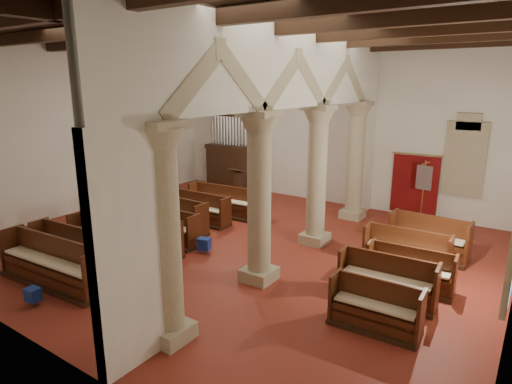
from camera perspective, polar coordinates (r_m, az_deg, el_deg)
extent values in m
plane|color=maroon|center=(12.74, -2.60, -7.17)|extent=(14.00, 14.00, 0.00)
plane|color=black|center=(11.93, -2.95, 20.74)|extent=(14.00, 14.00, 0.00)
cube|color=white|center=(17.12, 9.50, 8.55)|extent=(14.00, 0.02, 6.00)
cube|color=white|center=(8.10, -29.13, 0.64)|extent=(14.00, 0.02, 6.00)
cube|color=white|center=(17.09, -22.09, 7.70)|extent=(0.02, 12.00, 6.00)
cube|color=tan|center=(8.57, -11.37, -17.76)|extent=(0.75, 0.75, 0.30)
cylinder|color=tan|center=(7.77, -12.03, -6.42)|extent=(0.56, 0.56, 3.30)
cube|color=tan|center=(10.60, 0.41, -10.88)|extent=(0.75, 0.75, 0.30)
cylinder|color=tan|center=(9.96, 0.43, -1.47)|extent=(0.56, 0.56, 3.30)
cube|color=tan|center=(13.01, 7.81, -6.12)|extent=(0.75, 0.75, 0.30)
cylinder|color=tan|center=(12.50, 8.09, 1.64)|extent=(0.56, 0.56, 3.30)
cube|color=tan|center=(15.62, 12.74, -2.84)|extent=(0.75, 0.75, 0.30)
cylinder|color=tan|center=(15.20, 13.11, 3.66)|extent=(0.56, 0.56, 3.30)
cube|color=white|center=(10.88, 5.03, 16.23)|extent=(0.25, 11.90, 1.93)
cube|color=#367964|center=(15.80, 26.05, 3.89)|extent=(1.00, 0.03, 2.20)
cube|color=#341B10|center=(19.33, -3.60, 3.06)|extent=(2.00, 0.80, 1.80)
cube|color=#341B10|center=(19.16, -3.65, 6.00)|extent=(2.10, 0.85, 0.20)
cube|color=#381B12|center=(17.47, -2.38, -0.99)|extent=(0.51, 0.51, 0.11)
cube|color=#381B12|center=(17.33, -2.39, 0.78)|extent=(0.25, 0.25, 1.22)
cube|color=#381B12|center=(17.12, -2.59, 2.89)|extent=(0.57, 0.46, 0.21)
cube|color=maroon|center=(16.20, 20.39, 0.89)|extent=(1.60, 0.06, 2.10)
cylinder|color=#B9933A|center=(15.98, 20.72, 4.71)|extent=(1.80, 0.04, 0.04)
cone|color=#341B10|center=(15.32, 20.97, -4.16)|extent=(0.34, 0.34, 0.11)
cylinder|color=#B9933A|center=(15.04, 21.33, -0.29)|extent=(0.04, 0.04, 2.25)
cylinder|color=#B9933A|center=(14.83, 21.69, 3.57)|extent=(0.13, 0.65, 0.03)
cube|color=#1B164F|center=(14.90, 21.51, 1.79)|extent=(0.51, 0.10, 0.80)
cube|color=navy|center=(10.60, -27.61, -12.01)|extent=(0.32, 0.27, 0.30)
cube|color=#16148E|center=(10.87, -16.58, -10.28)|extent=(0.34, 0.29, 0.29)
cube|color=#161D99|center=(12.20, -6.93, -6.89)|extent=(0.40, 0.36, 0.34)
cylinder|color=silver|center=(11.06, -20.68, -10.68)|extent=(0.99, 0.20, 0.10)
cylinder|color=silver|center=(12.31, -22.90, -8.32)|extent=(1.04, 0.17, 0.10)
cube|color=#341B10|center=(11.47, -25.39, -10.83)|extent=(3.24, 0.96, 0.11)
cube|color=#46210F|center=(11.33, -25.80, -9.52)|extent=(3.07, 0.62, 0.49)
cube|color=#46210F|center=(11.34, -24.85, -7.89)|extent=(3.05, 0.26, 1.04)
cube|color=#46210F|center=(12.58, -29.28, -6.28)|extent=(0.12, 0.66, 1.04)
cube|color=#46210F|center=(10.02, -20.96, -10.41)|extent=(0.12, 0.66, 1.04)
cube|color=#FCE8BA|center=(11.23, -25.95, -8.24)|extent=(2.94, 0.57, 0.05)
cube|color=#341B10|center=(12.33, -22.88, -8.84)|extent=(3.03, 0.86, 0.10)
cube|color=#552B12|center=(12.21, -23.19, -7.75)|extent=(2.86, 0.56, 0.44)
cube|color=#552B12|center=(12.24, -22.42, -6.40)|extent=(2.85, 0.24, 0.93)
cube|color=#552B12|center=(13.36, -26.49, -5.12)|extent=(0.10, 0.59, 0.93)
cube|color=#552B12|center=(11.02, -18.81, -8.34)|extent=(0.10, 0.59, 0.93)
cube|color=#FCE8BA|center=(12.13, -23.30, -6.68)|extent=(2.75, 0.51, 0.05)
cube|color=#341B10|center=(12.71, -19.45, -7.83)|extent=(2.85, 0.81, 0.09)
cube|color=#531E11|center=(12.59, -19.72, -6.79)|extent=(2.69, 0.52, 0.43)
cube|color=#531E11|center=(12.63, -19.01, -5.52)|extent=(2.67, 0.21, 0.90)
cube|color=#531E11|center=(13.64, -23.03, -4.43)|extent=(0.10, 0.57, 0.90)
cube|color=#531E11|center=(11.52, -15.44, -7.16)|extent=(0.10, 0.57, 0.90)
cube|color=#FCE8BA|center=(12.51, -19.81, -5.77)|extent=(2.58, 0.48, 0.05)
cube|color=#341B10|center=(12.99, -15.39, -7.01)|extent=(3.23, 0.91, 0.10)
cube|color=#4B2010|center=(12.86, -15.64, -5.91)|extent=(3.07, 0.60, 0.46)
cube|color=#4B2010|center=(12.92, -14.93, -4.56)|extent=(3.04, 0.26, 0.97)
cube|color=#4B2010|center=(14.01, -19.66, -3.45)|extent=(0.11, 0.62, 0.97)
cube|color=#4B2010|center=(11.73, -10.46, -6.25)|extent=(0.11, 0.62, 0.97)
cube|color=#FCE8BA|center=(12.78, -15.72, -4.83)|extent=(2.94, 0.55, 0.05)
cube|color=#341B10|center=(13.41, -12.67, -6.17)|extent=(2.79, 0.77, 0.10)
cube|color=#583012|center=(13.28, -12.88, -5.14)|extent=(2.63, 0.47, 0.44)
cube|color=#583012|center=(13.35, -12.24, -3.90)|extent=(2.62, 0.15, 0.93)
cube|color=#583012|center=(14.23, -16.48, -3.03)|extent=(0.09, 0.59, 0.93)
cube|color=#583012|center=(12.34, -8.39, -5.24)|extent=(0.09, 0.59, 0.93)
cube|color=#FCE8BA|center=(13.21, -12.94, -4.14)|extent=(2.53, 0.43, 0.05)
cube|color=#341B10|center=(14.31, -11.35, -4.77)|extent=(2.87, 0.81, 0.10)
cube|color=#532B11|center=(14.18, -11.56, -3.73)|extent=(2.71, 0.50, 0.47)
cube|color=#532B11|center=(14.27, -10.92, -2.49)|extent=(2.70, 0.15, 0.99)
cube|color=#532B11|center=(15.15, -15.11, -1.74)|extent=(0.09, 0.63, 0.99)
cube|color=#532B11|center=(13.23, -7.14, -3.67)|extent=(0.09, 0.63, 0.99)
cube|color=#FCE8BA|center=(14.11, -11.61, -2.72)|extent=(2.61, 0.45, 0.05)
cube|color=#341B10|center=(15.07, -8.27, -3.67)|extent=(2.83, 0.71, 0.10)
cube|color=#49270F|center=(14.95, -8.43, -2.74)|extent=(2.68, 0.42, 0.44)
cube|color=#49270F|center=(15.04, -7.89, -1.65)|extent=(2.68, 0.10, 0.92)
cube|color=#49270F|center=(15.86, -11.97, -0.99)|extent=(0.07, 0.58, 0.92)
cube|color=#49270F|center=(14.07, -4.12, -2.68)|extent=(0.07, 0.58, 0.92)
cube|color=#FCE8BA|center=(14.88, -8.46, -1.85)|extent=(2.57, 0.38, 0.05)
cube|color=#341B10|center=(15.59, -4.28, -2.93)|extent=(2.84, 0.89, 0.10)
cube|color=#592813|center=(15.47, -4.42, -1.99)|extent=(2.67, 0.57, 0.46)
cube|color=#592813|center=(15.58, -3.90, -0.89)|extent=(2.65, 0.24, 0.97)
cube|color=#592813|center=(16.31, -8.04, -0.30)|extent=(0.11, 0.62, 0.97)
cube|color=#592813|center=(14.67, -0.08, -1.81)|extent=(0.11, 0.62, 0.97)
cube|color=#FCE8BA|center=(15.40, -4.44, -1.08)|extent=(2.56, 0.53, 0.05)
cube|color=#341B10|center=(9.03, 15.41, -16.96)|extent=(1.76, 0.72, 0.09)
cube|color=#562E12|center=(8.87, 15.43, -15.67)|extent=(1.60, 0.43, 0.42)
cube|color=#562E12|center=(8.94, 16.00, -13.73)|extent=(1.59, 0.12, 0.90)
cube|color=#562E12|center=(9.06, 10.55, -12.99)|extent=(0.08, 0.57, 0.90)
cube|color=#562E12|center=(8.63, 21.11, -15.24)|extent=(0.08, 0.57, 0.90)
cube|color=#FCE8BA|center=(8.75, 15.53, -14.33)|extent=(1.54, 0.39, 0.05)
cube|color=#341B10|center=(10.14, 16.85, -13.40)|extent=(2.12, 0.78, 0.10)
cube|color=#562D12|center=(9.98, 16.88, -12.14)|extent=(1.96, 0.48, 0.44)
cube|color=#562D12|center=(10.08, 17.37, -10.38)|extent=(1.95, 0.16, 0.93)
cube|color=#562D12|center=(10.23, 11.63, -9.61)|extent=(0.10, 0.59, 0.93)
cube|color=#562D12|center=(9.74, 22.90, -11.78)|extent=(0.10, 0.59, 0.93)
cube|color=#FCE8BA|center=(9.88, 16.98, -10.87)|extent=(1.88, 0.44, 0.05)
cube|color=#341B10|center=(10.84, 19.66, -11.77)|extent=(1.98, 0.75, 0.09)
cube|color=#461E0F|center=(10.70, 19.71, -10.63)|extent=(1.82, 0.46, 0.42)
cube|color=#461E0F|center=(10.80, 20.11, -9.09)|extent=(1.80, 0.16, 0.88)
cube|color=#461E0F|center=(10.89, 15.08, -8.48)|extent=(0.09, 0.56, 0.88)
cube|color=#461E0F|center=(10.51, 24.92, -10.23)|extent=(0.09, 0.56, 0.88)
cube|color=#FCE8BA|center=(10.61, 19.81, -9.50)|extent=(1.74, 0.42, 0.05)
cube|color=#341B10|center=(11.83, 19.19, -9.48)|extent=(2.15, 0.77, 0.10)
cube|color=#561D12|center=(11.68, 19.23, -8.33)|extent=(1.99, 0.46, 0.45)
cube|color=#561D12|center=(11.80, 19.63, -6.82)|extent=(1.98, 0.13, 0.95)
cube|color=#561D12|center=(11.92, 14.64, -6.22)|extent=(0.09, 0.60, 0.95)
cube|color=#561D12|center=(11.47, 24.42, -7.90)|extent=(0.09, 0.60, 0.95)
cube|color=#FCE8BA|center=(11.59, 19.34, -7.18)|extent=(1.91, 0.42, 0.05)
cube|color=#341B10|center=(12.82, 21.79, -7.82)|extent=(2.11, 0.86, 0.11)
cube|color=#502711|center=(12.66, 21.86, -6.64)|extent=(1.94, 0.53, 0.49)
cube|color=#502711|center=(12.81, 22.22, -5.14)|extent=(1.93, 0.17, 1.04)
cube|color=#502711|center=(12.86, 17.69, -4.65)|extent=(0.11, 0.66, 1.04)
cube|color=#502711|center=(12.50, 26.54, -6.07)|extent=(0.11, 0.66, 1.04)
cube|color=#FCE8BA|center=(12.57, 21.97, -5.47)|extent=(1.86, 0.48, 0.05)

